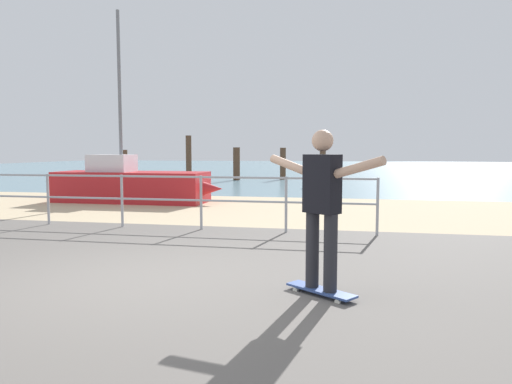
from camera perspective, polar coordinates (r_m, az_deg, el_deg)
The scene contains 12 objects.
ground_plane at distance 4.91m, azimuth -20.55°, elevation -13.39°, with size 24.00×10.00×0.04m, color #605B56.
beach_strip at distance 12.29m, azimuth -0.47°, elevation -2.07°, with size 24.00×6.00×0.04m, color tan.
sea_surface at distance 40.05m, azimuth 7.78°, elevation 2.83°, with size 72.00×50.00×0.04m, color slate.
railing_fence at distance 10.04m, azimuth -19.99°, elevation 0.03°, with size 11.42×0.05×1.05m.
sailboat at distance 14.16m, azimuth -14.20°, elevation 0.85°, with size 4.96×1.43×5.48m.
skateboard at distance 5.08m, azimuth 7.81°, elevation -11.67°, with size 0.77×0.63×0.08m.
skateboarder at distance 4.89m, azimuth 7.94°, elevation -0.96°, with size 1.23×0.92×1.65m.
groyne_post_0 at distance 22.29m, azimuth -15.53°, elevation 2.94°, with size 0.27×0.27×1.54m, color #513826.
groyne_post_1 at distance 23.61m, azimuth -8.11°, elevation 4.03°, with size 0.28×0.28×2.24m, color #513826.
groyne_post_2 at distance 23.85m, azimuth -2.36°, elevation 3.39°, with size 0.34×0.34×1.67m, color #513826.
groyne_post_3 at distance 24.44m, azimuth 3.26°, elevation 3.41°, with size 0.30×0.30×1.65m, color #513826.
groyne_post_4 at distance 21.21m, azimuth 8.03°, elevation 3.47°, with size 0.27×0.27×1.91m, color #513826.
Camera 1 is at (2.50, -4.94, 1.53)m, focal length 33.21 mm.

